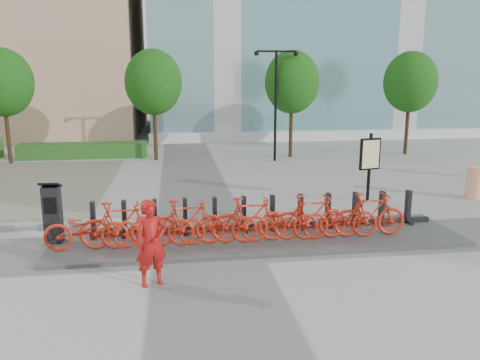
{
  "coord_description": "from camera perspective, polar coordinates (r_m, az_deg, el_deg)",
  "views": [
    {
      "loc": [
        -0.66,
        -10.13,
        3.75
      ],
      "look_at": [
        1.0,
        1.5,
        1.2
      ],
      "focal_mm": 35.0,
      "sensor_mm": 36.0,
      "label": 1
    }
  ],
  "objects": [
    {
      "name": "ground",
      "position": [
        10.83,
        -4.16,
        -8.06
      ],
      "size": [
        120.0,
        120.0,
        0.0
      ],
      "primitive_type": "plane",
      "color": "#999892"
    },
    {
      "name": "hedge_b",
      "position": [
        23.98,
        -18.5,
        3.45
      ],
      "size": [
        6.0,
        1.2,
        0.7
      ],
      "primitive_type": "cube",
      "color": "#195A15",
      "rests_on": "ground"
    },
    {
      "name": "tree_0",
      "position": [
        23.32,
        -26.96,
        10.54
      ],
      "size": [
        2.6,
        2.6,
        5.1
      ],
      "color": "#473218",
      "rests_on": "ground"
    },
    {
      "name": "tree_1",
      "position": [
        22.15,
        -10.52,
        11.62
      ],
      "size": [
        2.6,
        2.6,
        5.1
      ],
      "color": "#473218",
      "rests_on": "ground"
    },
    {
      "name": "tree_2",
      "position": [
        22.85,
        6.35,
        11.76
      ],
      "size": [
        2.6,
        2.6,
        5.1
      ],
      "color": "#473218",
      "rests_on": "ground"
    },
    {
      "name": "tree_3",
      "position": [
        25.02,
        20.05,
        11.15
      ],
      "size": [
        2.6,
        2.6,
        5.1
      ],
      "color": "#473218",
      "rests_on": "ground"
    },
    {
      "name": "streetlamp",
      "position": [
        21.65,
        4.38,
        10.57
      ],
      "size": [
        2.0,
        0.2,
        5.0
      ],
      "color": "black",
      "rests_on": "ground"
    },
    {
      "name": "dock_pad",
      "position": [
        11.25,
        2.4,
        -7.03
      ],
      "size": [
        9.6,
        2.4,
        0.08
      ],
      "primitive_type": "cube",
      "color": "#474747",
      "rests_on": "ground"
    },
    {
      "name": "dock_rail_posts",
      "position": [
        11.56,
        2.28,
        -4.07
      ],
      "size": [
        8.02,
        0.5,
        0.85
      ],
      "primitive_type": null,
      "color": "black",
      "rests_on": "dock_pad"
    },
    {
      "name": "bike_0",
      "position": [
        10.75,
        -18.21,
        -5.66
      ],
      "size": [
        1.82,
        0.63,
        0.96
      ],
      "primitive_type": "imported",
      "rotation": [
        0.0,
        0.0,
        1.57
      ],
      "color": "red",
      "rests_on": "dock_pad"
    },
    {
      "name": "bike_1",
      "position": [
        10.63,
        -14.4,
        -5.33
      ],
      "size": [
        1.77,
        0.5,
        1.06
      ],
      "primitive_type": "imported",
      "rotation": [
        0.0,
        0.0,
        1.57
      ],
      "color": "red",
      "rests_on": "dock_pad"
    },
    {
      "name": "bike_2",
      "position": [
        10.59,
        -10.49,
        -5.51
      ],
      "size": [
        1.82,
        0.63,
        0.96
      ],
      "primitive_type": "imported",
      "rotation": [
        0.0,
        0.0,
        1.57
      ],
      "color": "red",
      "rests_on": "dock_pad"
    },
    {
      "name": "bike_3",
      "position": [
        10.56,
        -6.58,
        -5.13
      ],
      "size": [
        1.77,
        0.5,
        1.06
      ],
      "primitive_type": "imported",
      "rotation": [
        0.0,
        0.0,
        1.57
      ],
      "color": "red",
      "rests_on": "dock_pad"
    },
    {
      "name": "bike_4",
      "position": [
        10.62,
        -2.67,
        -5.26
      ],
      "size": [
        1.82,
        0.63,
        0.96
      ],
      "primitive_type": "imported",
      "rotation": [
        0.0,
        0.0,
        1.57
      ],
      "color": "red",
      "rests_on": "dock_pad"
    },
    {
      "name": "bike_5",
      "position": [
        10.69,
        1.18,
        -4.84
      ],
      "size": [
        1.77,
        0.5,
        1.06
      ],
      "primitive_type": "imported",
      "rotation": [
        0.0,
        0.0,
        1.57
      ],
      "color": "red",
      "rests_on": "dock_pad"
    },
    {
      "name": "bike_6",
      "position": [
        10.84,
        4.95,
        -4.93
      ],
      "size": [
        1.82,
        0.63,
        0.96
      ],
      "primitive_type": "imported",
      "rotation": [
        0.0,
        0.0,
        1.57
      ],
      "color": "red",
      "rests_on": "dock_pad"
    },
    {
      "name": "bike_7",
      "position": [
        11.01,
        8.62,
        -4.47
      ],
      "size": [
        1.77,
        0.5,
        1.06
      ],
      "primitive_type": "imported",
      "rotation": [
        0.0,
        0.0,
        1.57
      ],
      "color": "red",
      "rests_on": "dock_pad"
    },
    {
      "name": "bike_8",
      "position": [
        11.25,
        12.14,
        -4.53
      ],
      "size": [
        1.82,
        0.63,
        0.96
      ],
      "primitive_type": "imported",
      "rotation": [
        0.0,
        0.0,
        1.57
      ],
      "color": "red",
      "rests_on": "dock_pad"
    },
    {
      "name": "bike_9",
      "position": [
        11.5,
        15.53,
        -4.06
      ],
      "size": [
        1.77,
        0.5,
        1.06
      ],
      "primitive_type": "imported",
      "rotation": [
        0.0,
        0.0,
        1.57
      ],
      "color": "red",
      "rests_on": "dock_pad"
    },
    {
      "name": "kiosk",
      "position": [
        11.42,
        -21.87,
        -3.8
      ],
      "size": [
        0.46,
        0.39,
        1.43
      ],
      "rotation": [
        0.0,
        0.0,
        -0.05
      ],
      "color": "black",
      "rests_on": "dock_pad"
    },
    {
      "name": "worker_red",
      "position": [
        8.77,
        -10.77,
        -7.56
      ],
      "size": [
        0.69,
        0.57,
        1.62
      ],
      "primitive_type": "imported",
      "rotation": [
        0.0,
        0.0,
        0.35
      ],
      "color": "#AA1311",
      "rests_on": "ground"
    },
    {
      "name": "construction_barrel",
      "position": [
        16.61,
        26.72,
        -0.33
      ],
      "size": [
        0.6,
        0.6,
        1.02
      ],
      "primitive_type": "cylinder",
      "rotation": [
        0.0,
        0.0,
        0.15
      ],
      "color": "#FF5500",
      "rests_on": "ground"
    },
    {
      "name": "map_sign",
      "position": [
        14.82,
        15.56,
        2.72
      ],
      "size": [
        0.7,
        0.27,
        2.14
      ],
      "rotation": [
        0.0,
        0.0,
        0.24
      ],
      "color": "black",
      "rests_on": "ground"
    }
  ]
}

